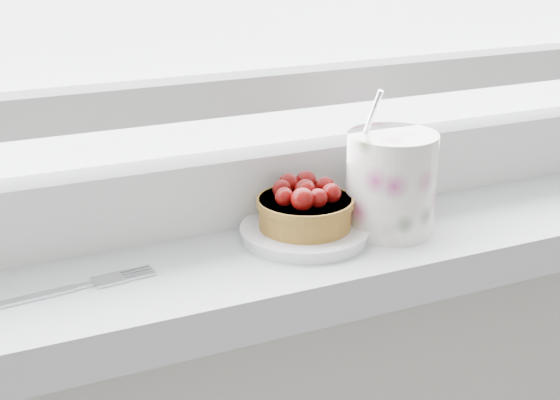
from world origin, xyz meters
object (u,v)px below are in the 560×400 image
raspberry_tart (305,207)px  fork (57,292)px  saucer (305,232)px  floral_mug (393,180)px

raspberry_tart → fork: bearing=-175.7°
saucer → raspberry_tart: 0.03m
raspberry_tart → floral_mug: size_ratio=0.66×
raspberry_tart → fork: (-0.24, -0.02, -0.03)m
raspberry_tart → saucer: bearing=-7.9°
raspberry_tart → floral_mug: floral_mug is taller
saucer → raspberry_tart: (-0.00, 0.00, 0.03)m
saucer → fork: bearing=-175.7°
raspberry_tart → fork: raspberry_tart is taller
saucer → fork: (-0.24, -0.02, -0.00)m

